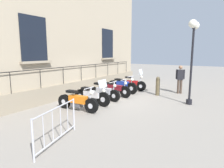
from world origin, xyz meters
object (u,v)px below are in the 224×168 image
at_px(motorcycle_maroon, 115,89).
at_px(motorcycle_red, 132,84).
at_px(motorcycle_blue, 122,86).
at_px(motorcycle_white, 92,96).
at_px(lamppost, 193,44).
at_px(motorcycle_silver, 104,92).
at_px(crowd_barrier, 57,124).
at_px(motorcycle_orange, 78,101).
at_px(bollard, 158,86).
at_px(pedestrian_standing, 180,78).

bearing_deg(motorcycle_maroon, motorcycle_red, 88.41).
bearing_deg(motorcycle_blue, motorcycle_white, -88.06).
bearing_deg(lamppost, motorcycle_silver, -160.43).
relative_size(motorcycle_red, crowd_barrier, 1.02).
bearing_deg(motorcycle_silver, motorcycle_orange, -86.81).
distance_m(motorcycle_silver, motorcycle_blue, 2.15).
relative_size(lamppost, bollard, 3.56).
relative_size(motorcycle_silver, motorcycle_red, 1.03).
xyz_separation_m(motorcycle_silver, bollard, (2.10, 2.58, 0.16)).
xyz_separation_m(motorcycle_orange, motorcycle_red, (-0.01, 5.44, 0.01)).
distance_m(motorcycle_white, motorcycle_blue, 3.25).
bearing_deg(crowd_barrier, motorcycle_white, 113.83).
distance_m(motorcycle_maroon, bollard, 2.55).
bearing_deg(bollard, motorcycle_white, -118.91).
relative_size(motorcycle_blue, lamppost, 0.55).
bearing_deg(bollard, lamppost, -30.13).
xyz_separation_m(motorcycle_maroon, lamppost, (4.01, 0.38, 2.46)).
height_order(motorcycle_white, motorcycle_blue, motorcycle_white).
xyz_separation_m(motorcycle_red, lamppost, (3.95, -1.81, 2.47)).
bearing_deg(motorcycle_orange, motorcycle_blue, 92.15).
xyz_separation_m(lamppost, crowd_barrier, (-2.35, -6.25, -2.32)).
bearing_deg(lamppost, crowd_barrier, -110.60).
bearing_deg(pedestrian_standing, motorcycle_silver, -129.16).
height_order(lamppost, pedestrian_standing, lamppost).
xyz_separation_m(motorcycle_maroon, motorcycle_red, (0.06, 2.19, -0.01)).
xyz_separation_m(motorcycle_blue, crowd_barrier, (1.75, -6.96, 0.12)).
distance_m(motorcycle_red, lamppost, 4.99).
bearing_deg(bollard, motorcycle_orange, -112.52).
bearing_deg(lamppost, bollard, 149.87).
xyz_separation_m(motorcycle_maroon, bollard, (2.05, 1.52, 0.14)).
xyz_separation_m(motorcycle_white, pedestrian_standing, (3.01, 4.88, 0.54)).
distance_m(motorcycle_maroon, crowd_barrier, 6.10).
distance_m(motorcycle_white, crowd_barrier, 4.06).
bearing_deg(bollard, motorcycle_maroon, -143.42).
bearing_deg(motorcycle_maroon, lamppost, 5.42).
bearing_deg(lamppost, motorcycle_white, -147.55).
bearing_deg(motorcycle_white, motorcycle_red, 89.40).
relative_size(motorcycle_orange, motorcycle_red, 1.06).
height_order(motorcycle_silver, pedestrian_standing, pedestrian_standing).
relative_size(motorcycle_blue, bollard, 1.97).
height_order(motorcycle_maroon, bollard, bollard).
distance_m(motorcycle_blue, motorcycle_red, 1.11).
relative_size(motorcycle_red, lamppost, 0.51).
height_order(motorcycle_blue, bollard, bollard).
relative_size(motorcycle_white, lamppost, 0.52).
distance_m(bollard, pedestrian_standing, 1.61).
height_order(motorcycle_blue, pedestrian_standing, pedestrian_standing).
height_order(motorcycle_silver, crowd_barrier, crowd_barrier).
height_order(motorcycle_maroon, crowd_barrier, crowd_barrier).
bearing_deg(motorcycle_blue, motorcycle_red, 81.95).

